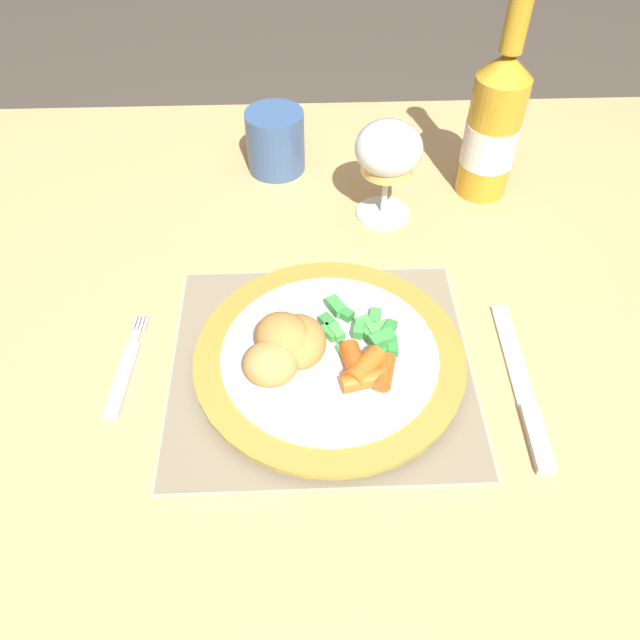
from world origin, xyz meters
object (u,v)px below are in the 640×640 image
fork (125,371)px  bottle (494,125)px  dinner_plate (330,359)px  table_knife (525,396)px  wine_glass (388,153)px  dining_table (279,338)px  drinking_cup (279,140)px

fork → bottle: (0.43, 0.30, 0.09)m
dinner_plate → bottle: 0.38m
table_knife → wine_glass: 0.33m
dining_table → table_knife: size_ratio=7.35×
bottle → drinking_cup: (-0.27, 0.06, -0.05)m
drinking_cup → dining_table: bearing=-91.1°
dining_table → dinner_plate: dinner_plate is taller
wine_glass → drinking_cup: size_ratio=1.54×
dining_table → drinking_cup: size_ratio=17.96×
dining_table → wine_glass: bearing=44.2°
dinner_plate → bottle: bottle is taller
bottle → drinking_cup: 0.28m
dinner_plate → fork: size_ratio=2.03×
fork → bottle: 0.53m
fork → table_knife: size_ratio=0.65×
table_knife → bottle: size_ratio=0.76×
fork → dining_table: bearing=37.5°
dinner_plate → drinking_cup: bearing=98.1°
drinking_cup → fork: bearing=-113.3°
dining_table → table_knife: table_knife is taller
fork → wine_glass: wine_glass is taller
fork → bottle: bearing=35.1°
drinking_cup → dinner_plate: bearing=-81.9°
fork → drinking_cup: bearing=66.7°
dinner_plate → fork: (-0.21, 0.00, -0.01)m
dinner_plate → table_knife: 0.19m
dinner_plate → wine_glass: size_ratio=2.09×
wine_glass → table_knife: bearing=-69.9°
dining_table → table_knife: bearing=-33.3°
table_knife → bottle: bottle is taller
table_knife → dining_table: bearing=146.7°
dining_table → dinner_plate: (0.06, -0.12, 0.10)m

